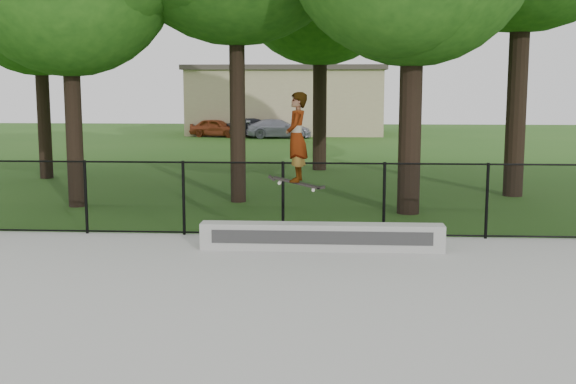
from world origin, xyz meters
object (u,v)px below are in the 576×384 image
car_b (255,128)px  skater_airborne (297,139)px  car_a (217,128)px  grind_ledge (322,237)px  car_c (279,129)px

car_b → skater_airborne: (4.01, -30.52, 1.55)m
car_a → skater_airborne: 31.01m
grind_ledge → car_c: car_c is taller
car_a → grind_ledge: bearing=-152.2°
car_a → skater_airborne: skater_airborne is taller
car_b → car_c: car_b is taller
car_a → car_c: bearing=-86.1°
grind_ledge → car_a: 30.82m
car_a → skater_airborne: size_ratio=1.82×
car_a → car_b: 2.33m
grind_ledge → car_c: (-2.98, 29.31, 0.25)m
car_a → skater_airborne: (6.33, -30.31, 1.56)m
car_c → grind_ledge: bearing=179.5°
grind_ledge → car_b: 30.60m
car_a → car_c: 3.87m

